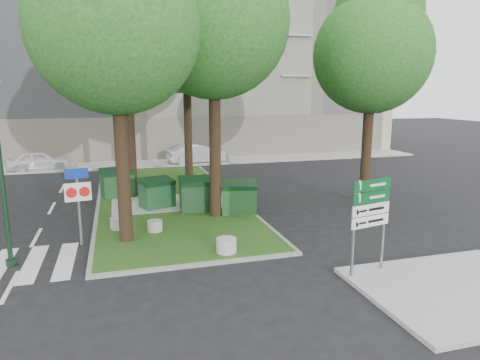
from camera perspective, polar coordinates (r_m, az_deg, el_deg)
name	(u,v)px	position (r m, az deg, el deg)	size (l,w,h in m)	color
ground	(183,267)	(12.63, -7.55, -11.44)	(120.00, 120.00, 0.00)	black
median_island	(168,199)	(20.23, -9.64, -2.49)	(6.00, 16.00, 0.12)	#254413
median_kerb	(168,199)	(20.23, -9.64, -2.51)	(6.30, 16.30, 0.10)	gray
sidewalk_corner	(462,289)	(12.43, 27.49, -12.81)	(5.00, 4.00, 0.12)	#999993
building_sidewalk	(142,164)	(30.45, -12.91, 2.10)	(42.00, 3.00, 0.12)	#999993
zebra_crossing	(50,262)	(14.07, -24.04, -9.91)	(5.00, 3.00, 0.01)	silver
apartment_building	(132,54)	(37.68, -14.21, 15.93)	(41.00, 12.00, 16.00)	beige
tree_median_near_left	(117,11)	(14.28, -16.08, 20.82)	(5.20, 5.20, 10.53)	black
tree_median_near_right	(215,7)	(16.79, -3.30, 22.09)	(5.60, 5.60, 11.46)	black
tree_median_mid	(128,46)	(20.69, -14.73, 16.93)	(4.80, 4.80, 9.99)	black
tree_median_far	(187,27)	(24.14, -7.07, 19.59)	(5.80, 5.80, 11.93)	black
tree_street_right	(374,43)	(19.86, 17.42, 17.04)	(5.00, 5.00, 10.06)	black
dumpster_a	(117,183)	(20.84, -16.04, -0.37)	(1.65, 1.33, 1.35)	#103B14
dumpster_b	(157,193)	(18.53, -11.02, -1.71)	(1.61, 1.38, 1.27)	#113C1C
dumpster_c	(198,194)	(17.80, -5.60, -1.87)	(1.56, 1.13, 1.40)	black
dumpster_d	(239,197)	(17.29, -0.12, -2.34)	(1.64, 1.33, 1.33)	#144119
bollard_left	(118,223)	(16.03, -15.94, -5.55)	(0.56, 0.56, 0.40)	#A2A29D
bollard_right	(226,245)	(13.22, -1.83, -8.69)	(0.62, 0.62, 0.44)	#ADADA8
bollard_mid	(155,226)	(15.46, -11.27, -6.00)	(0.53, 0.53, 0.38)	#9A9995
litter_bin	(200,181)	(22.16, -5.38, -0.09)	(0.38, 0.38, 0.67)	gold
traffic_sign_pole	(78,193)	(14.66, -20.80, -1.67)	(0.82, 0.16, 2.73)	slate
directional_sign	(370,211)	(11.85, 16.94, -4.02)	(1.27, 0.32, 2.58)	slate
car_white	(39,161)	(30.15, -25.21, 2.31)	(1.51, 3.76, 1.28)	white
car_silver	(198,154)	(30.27, -5.63, 3.51)	(1.48, 4.25, 1.40)	#ACB0B5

